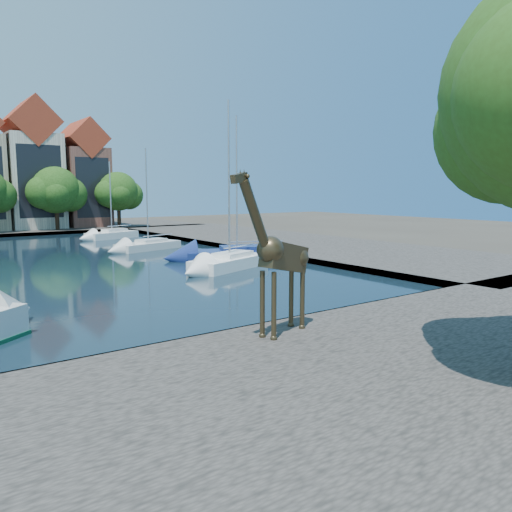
{
  "coord_description": "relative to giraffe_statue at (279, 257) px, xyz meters",
  "views": [
    {
      "loc": [
        -6.35,
        -14.72,
        5.46
      ],
      "look_at": [
        4.88,
        0.85,
        2.91
      ],
      "focal_mm": 35.0,
      "sensor_mm": 36.0,
      "label": 1
    }
  ],
  "objects": [
    {
      "name": "sailboat_right_a",
      "position": [
        7.9,
        15.39,
        -2.51
      ],
      "size": [
        6.82,
        4.42,
        11.28
      ],
      "color": "white",
      "rests_on": "water_basin"
    },
    {
      "name": "right_quay",
      "position": [
        20.9,
        25.59,
        -2.95
      ],
      "size": [
        14.0,
        52.0,
        0.5
      ],
      "primitive_type": "cube",
      "color": "#4F4A45",
      "rests_on": "ground"
    },
    {
      "name": "water_basin",
      "position": [
        -4.1,
        25.59,
        -3.16
      ],
      "size": [
        38.0,
        50.0,
        0.08
      ],
      "primitive_type": "cube",
      "color": "black",
      "rests_on": "ground"
    },
    {
      "name": "far_tree_far_east",
      "position": [
        14.0,
        52.08,
        1.87
      ],
      "size": [
        6.76,
        5.2,
        7.36
      ],
      "color": "#332114",
      "rests_on": "far_quay"
    },
    {
      "name": "near_quay",
      "position": [
        -4.1,
        -5.41,
        -2.95
      ],
      "size": [
        50.0,
        14.0,
        0.5
      ],
      "primitive_type": "cube",
      "color": "#4F4A45",
      "rests_on": "ground"
    },
    {
      "name": "giraffe_statue",
      "position": [
        0.0,
        0.0,
        0.0
      ],
      "size": [
        3.79,
        1.46,
        5.5
      ],
      "color": "#3D321E",
      "rests_on": "near_quay"
    },
    {
      "name": "townhouse_east_end",
      "position": [
        10.9,
        57.57,
        3.91
      ],
      "size": [
        5.44,
        9.18,
        14.43
      ],
      "color": "brown",
      "rests_on": "far_quay"
    },
    {
      "name": "sailboat_right_b",
      "position": [
        10.9,
        18.96,
        -2.56
      ],
      "size": [
        8.38,
        5.48,
        10.93
      ],
      "color": "navy",
      "rests_on": "water_basin"
    },
    {
      "name": "far_tree_east",
      "position": [
        6.01,
        52.08,
        2.04
      ],
      "size": [
        7.54,
        5.8,
        7.84
      ],
      "color": "#332114",
      "rests_on": "far_quay"
    },
    {
      "name": "sailboat_right_c",
      "position": [
        7.9,
        28.97,
        -2.61
      ],
      "size": [
        6.46,
        3.81,
        9.07
      ],
      "color": "silver",
      "rests_on": "water_basin"
    },
    {
      "name": "townhouse_east_mid",
      "position": [
        4.4,
        57.57,
        4.9
      ],
      "size": [
        6.43,
        9.18,
        16.65
      ],
      "color": "beige",
      "rests_on": "far_quay"
    },
    {
      "name": "ground",
      "position": [
        -4.1,
        1.59,
        -3.2
      ],
      "size": [
        160.0,
        160.0,
        0.0
      ],
      "primitive_type": "plane",
      "color": "#38332B",
      "rests_on": "ground"
    },
    {
      "name": "sailboat_right_d",
      "position": [
        8.94,
        41.18,
        -2.56
      ],
      "size": [
        6.18,
        3.73,
        8.47
      ],
      "color": "white",
      "rests_on": "water_basin"
    }
  ]
}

